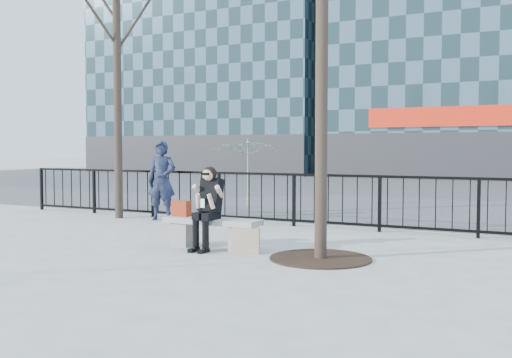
% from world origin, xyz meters
% --- Properties ---
extents(ground, '(120.00, 120.00, 0.00)m').
position_xyz_m(ground, '(0.00, 0.00, 0.00)').
color(ground, '#969591').
rests_on(ground, ground).
extents(street_surface, '(60.00, 23.00, 0.01)m').
position_xyz_m(street_surface, '(0.00, 15.00, 0.00)').
color(street_surface, '#474747').
rests_on(street_surface, ground).
extents(railing, '(14.00, 0.06, 1.10)m').
position_xyz_m(railing, '(0.00, 3.00, 0.55)').
color(railing, black).
rests_on(railing, ground).
extents(building_left, '(16.20, 10.20, 22.60)m').
position_xyz_m(building_left, '(-15.00, 27.00, 11.30)').
color(building_left, slate).
rests_on(building_left, ground).
extents(tree_left, '(2.80, 2.80, 6.50)m').
position_xyz_m(tree_left, '(-4.00, 2.50, 4.86)').
color(tree_left, black).
rests_on(tree_left, ground).
extents(tree_grate, '(1.50, 1.50, 0.02)m').
position_xyz_m(tree_grate, '(1.90, -0.10, 0.01)').
color(tree_grate, black).
rests_on(tree_grate, ground).
extents(bench_main, '(1.65, 0.46, 0.49)m').
position_xyz_m(bench_main, '(0.00, 0.00, 0.30)').
color(bench_main, gray).
rests_on(bench_main, ground).
extents(seated_woman, '(0.50, 0.64, 1.34)m').
position_xyz_m(seated_woman, '(0.00, -0.16, 0.67)').
color(seated_woman, black).
rests_on(seated_woman, ground).
extents(handbag, '(0.33, 0.17, 0.26)m').
position_xyz_m(handbag, '(-0.61, 0.02, 0.62)').
color(handbag, '#982A12').
rests_on(handbag, bench_main).
extents(shopping_bag, '(0.45, 0.28, 0.40)m').
position_xyz_m(shopping_bag, '(0.72, -0.20, 0.20)').
color(shopping_bag, beige).
rests_on(shopping_bag, ground).
extents(standing_man, '(0.75, 0.59, 1.80)m').
position_xyz_m(standing_man, '(-2.87, 2.62, 0.90)').
color(standing_man, black).
rests_on(standing_man, ground).
extents(vendor_umbrella, '(2.73, 2.75, 1.90)m').
position_xyz_m(vendor_umbrella, '(-2.32, 5.74, 0.95)').
color(vendor_umbrella, '#D1E132').
rests_on(vendor_umbrella, ground).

